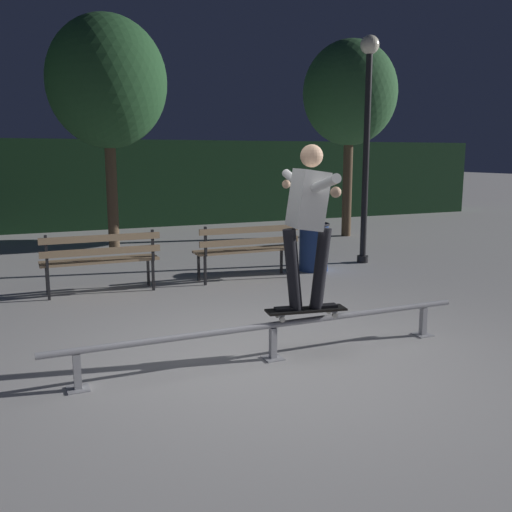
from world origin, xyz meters
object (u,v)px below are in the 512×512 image
Objects in this scene: skateboarder at (308,213)px; park_bench_leftmost at (101,256)px; trash_can at (314,246)px; park_bench_left_center at (247,246)px; grind_rail at (273,330)px; lamp_post_right at (367,121)px; tree_behind_benches at (107,83)px; tree_far_right at (350,94)px; skateboard at (306,310)px.

park_bench_leftmost is at bearing 113.79° from skateboarder.
skateboarder is 1.95× the size of trash_can.
grind_rail is at bearing -108.70° from park_bench_left_center.
lamp_post_right is (4.67, 0.51, 1.94)m from park_bench_leftmost.
tree_behind_benches is at bearing 94.88° from skateboarder.
park_bench_left_center is 3.19m from lamp_post_right.
skateboarder is 3.67m from park_bench_leftmost.
lamp_post_right is (3.58, 3.78, 2.20)m from grind_rail.
park_bench_left_center is 4.94m from tree_behind_benches.
park_bench_leftmost is at bearing 108.40° from grind_rail.
tree_behind_benches is at bearing 109.44° from park_bench_left_center.
tree_far_right is (6.24, 3.53, 2.75)m from park_bench_leftmost.
lamp_post_right is at bearing 13.30° from trash_can.
tree_far_right is at bearing 29.46° from park_bench_leftmost.
trash_can is (2.06, 3.50, -0.96)m from skateboarder.
park_bench_left_center is (2.19, 0.00, 0.00)m from park_bench_leftmost.
park_bench_left_center is at bearing -168.35° from lamp_post_right.
lamp_post_right is at bearing -41.10° from tree_behind_benches.
trash_can is at bearing 59.54° from skateboard.
tree_far_right is at bearing 62.40° from lamp_post_right.
grind_rail is 0.93× the size of tree_far_right.
tree_behind_benches reaches higher than park_bench_leftmost.
trash_can is (1.30, 0.23, -0.12)m from park_bench_left_center.
skateboarder is at bearing -66.21° from park_bench_leftmost.
lamp_post_right is at bearing 6.24° from park_bench_leftmost.
trash_can is (2.06, 3.50, -0.03)m from skateboard.
skateboarder is (0.35, -0.00, 1.09)m from grind_rail.
tree_behind_benches is 5.34m from trash_can.
park_bench_left_center is at bearing 76.98° from skateboard.
tree_far_right is at bearing -3.47° from tree_behind_benches.
trash_can is at bearing 59.58° from skateboarder.
trash_can is at bearing -129.84° from tree_far_right.
skateboarder is at bearing -102.97° from park_bench_left_center.
park_bench_left_center is at bearing 0.00° from park_bench_leftmost.
grind_rail is at bearing -133.47° from lamp_post_right.
park_bench_left_center is 0.41× the size of lamp_post_right.
skateboarder is 0.97× the size of park_bench_left_center.
skateboarder reaches higher than grind_rail.
park_bench_left_center is at bearing -70.56° from tree_behind_benches.
tree_far_right is at bearing 54.74° from skateboarder.
lamp_post_right reaches higher than park_bench_leftmost.
park_bench_leftmost is at bearing -150.54° from tree_far_right.
skateboard is at bearing 171.07° from skateboarder.
tree_far_right is 5.42m from tree_behind_benches.
park_bench_left_center is 1.33m from trash_can.
grind_rail is 5.24× the size of trash_can.
skateboard is 3.35m from park_bench_left_center.
park_bench_left_center is (1.11, 3.27, 0.25)m from grind_rail.
tree_behind_benches reaches higher than skateboarder.
tree_far_right is at bearing 54.72° from skateboard.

